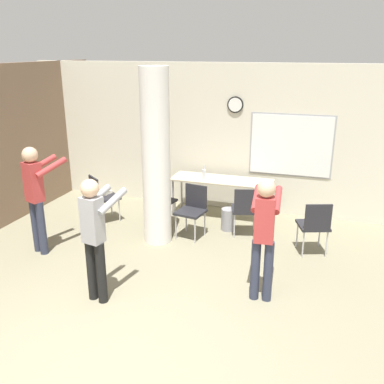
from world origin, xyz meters
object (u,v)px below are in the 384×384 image
(bottle_on_table, at_px, (204,174))
(chair_table_front, at_px, (192,207))
(chair_table_left, at_px, (159,199))
(person_playing_front, at_px, (95,231))
(folding_table, at_px, (222,182))
(person_watching_back, at_px, (36,192))
(chair_near_pillar, at_px, (102,195))
(chair_table_right, at_px, (245,207))
(chair_mid_room, at_px, (315,224))
(person_playing_side, at_px, (264,231))

(bottle_on_table, xyz_separation_m, chair_table_front, (0.06, -0.89, -0.33))
(chair_table_left, bearing_deg, person_playing_front, -86.30)
(folding_table, xyz_separation_m, chair_table_front, (-0.25, -1.00, -0.18))
(chair_table_front, bearing_deg, chair_table_left, 164.02)
(bottle_on_table, relative_size, person_watching_back, 0.16)
(chair_table_left, height_order, person_watching_back, person_watching_back)
(bottle_on_table, bearing_deg, chair_near_pillar, -155.42)
(chair_table_right, bearing_deg, bottle_on_table, 145.64)
(chair_mid_room, bearing_deg, person_watching_back, -163.51)
(chair_table_right, height_order, person_playing_front, person_playing_front)
(chair_mid_room, relative_size, chair_table_left, 1.00)
(chair_table_left, bearing_deg, bottle_on_table, 47.57)
(bottle_on_table, bearing_deg, folding_table, 19.38)
(bottle_on_table, distance_m, person_playing_side, 2.87)
(chair_table_left, distance_m, chair_near_pillar, 1.08)
(person_playing_side, xyz_separation_m, person_watching_back, (-3.48, 0.28, 0.05))
(chair_mid_room, distance_m, person_playing_front, 3.32)
(chair_near_pillar, bearing_deg, folding_table, 23.80)
(folding_table, relative_size, chair_near_pillar, 2.15)
(chair_table_right, relative_size, person_playing_front, 0.54)
(chair_table_right, relative_size, person_playing_side, 0.55)
(bottle_on_table, height_order, person_playing_front, person_playing_front)
(person_watching_back, bearing_deg, person_playing_front, -31.18)
(person_watching_back, bearing_deg, folding_table, 44.73)
(folding_table, distance_m, chair_near_pillar, 2.22)
(bottle_on_table, height_order, chair_table_left, bottle_on_table)
(chair_table_left, distance_m, person_playing_front, 2.46)
(chair_mid_room, xyz_separation_m, person_playing_side, (-0.57, -1.47, 0.43))
(chair_table_left, height_order, chair_near_pillar, same)
(person_playing_front, xyz_separation_m, person_watching_back, (-1.53, 0.92, 0.05))
(person_playing_side, bearing_deg, chair_table_left, 139.98)
(chair_table_left, bearing_deg, chair_table_front, -15.98)
(bottle_on_table, height_order, chair_table_right, bottle_on_table)
(folding_table, bearing_deg, person_playing_front, -103.73)
(person_playing_side, bearing_deg, person_watching_back, 175.45)
(folding_table, distance_m, person_playing_front, 3.32)
(chair_table_left, distance_m, person_watching_back, 2.08)
(folding_table, height_order, chair_table_right, chair_table_right)
(chair_mid_room, relative_size, chair_table_front, 1.00)
(chair_table_left, bearing_deg, chair_table_right, 2.57)
(bottle_on_table, distance_m, chair_table_right, 1.15)
(bottle_on_table, bearing_deg, person_playing_side, -58.98)
(bottle_on_table, bearing_deg, chair_table_right, -34.36)
(chair_near_pillar, xyz_separation_m, person_playing_front, (1.24, -2.33, 0.43))
(chair_table_right, bearing_deg, chair_mid_room, -17.79)
(folding_table, height_order, person_watching_back, person_watching_back)
(bottle_on_table, relative_size, person_playing_side, 0.17)
(chair_near_pillar, bearing_deg, chair_table_right, 3.54)
(bottle_on_table, height_order, person_playing_side, person_playing_side)
(chair_table_right, height_order, person_playing_side, person_playing_side)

